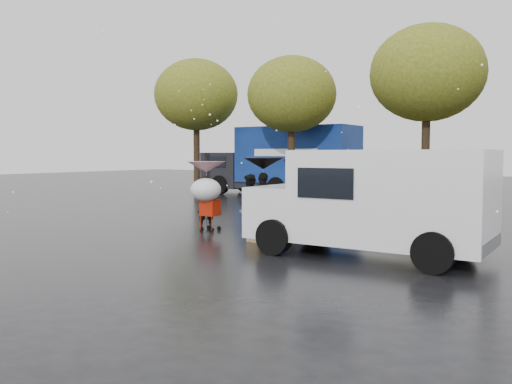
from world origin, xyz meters
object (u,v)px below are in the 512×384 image
Objects in this scene: vendor_cart at (273,205)px; yellow_taxi at (430,185)px; blue_truck at (283,161)px; person_pink at (207,203)px; person_black at (263,203)px; white_van at (373,201)px; shopping_cart at (207,193)px.

yellow_taxi reaches higher than vendor_cart.
yellow_taxi is (7.74, -1.04, -0.93)m from blue_truck.
person_black reaches higher than person_pink.
blue_truck reaches higher than white_van.
blue_truck reaches higher than shopping_cart.
blue_truck is (-6.26, 11.76, 0.94)m from person_black.
shopping_cart is at bearing -148.71° from vendor_cart.
vendor_cart is (0.11, 0.31, -0.09)m from person_black.
vendor_cart is 10.50m from yellow_taxi.
white_van is at bearing -10.94° from shopping_cart.
white_van is 0.59× the size of blue_truck.
person_pink is at bearing -160.77° from vendor_cart.
yellow_taxi is (1.37, 10.41, 0.11)m from vendor_cart.
yellow_taxi is at bearing -79.35° from person_black.
vendor_cart is at bearing 150.71° from yellow_taxi.
white_van reaches higher than vendor_cart.
vendor_cart is 13.14m from blue_truck.
white_van is 1.00× the size of yellow_taxi.
shopping_cart is at bearing -68.74° from blue_truck.
person_black is 10.82m from yellow_taxi.
shopping_cart is 5.24m from white_van.
person_pink is 1.90m from vendor_cart.
vendor_cart is at bearing -90.82° from person_black.
person_pink is 0.99× the size of vendor_cart.
person_black is 0.20× the size of blue_truck.
blue_truck reaches higher than person_black.
person_black is at bearing 150.34° from yellow_taxi.
person_pink is 0.18× the size of blue_truck.
person_black is 1.59m from shopping_cart.
person_black reaches higher than vendor_cart.
shopping_cart is 0.18× the size of blue_truck.
blue_truck is at bearing 126.68° from white_van.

